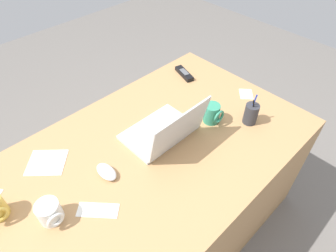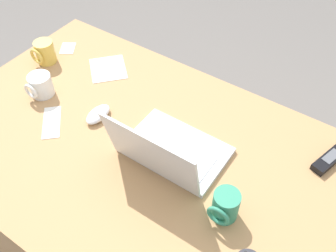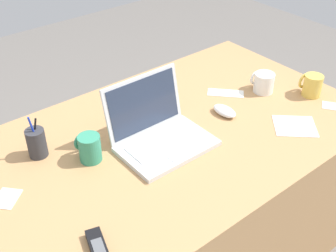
{
  "view_description": "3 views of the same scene",
  "coord_description": "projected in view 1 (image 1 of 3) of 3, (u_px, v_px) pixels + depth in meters",
  "views": [
    {
      "loc": [
        0.55,
        0.67,
        1.71
      ],
      "look_at": [
        -0.09,
        0.01,
        0.81
      ],
      "focal_mm": 30.69,
      "sensor_mm": 36.0,
      "label": 1
    },
    {
      "loc": [
        -0.53,
        0.62,
        1.72
      ],
      "look_at": [
        -0.06,
        -0.07,
        0.81
      ],
      "focal_mm": 40.4,
      "sensor_mm": 36.0,
      "label": 2
    },
    {
      "loc": [
        -0.89,
        -1.04,
        1.7
      ],
      "look_at": [
        -0.09,
        -0.06,
        0.81
      ],
      "focal_mm": 46.51,
      "sensor_mm": 36.0,
      "label": 3
    }
  ],
  "objects": [
    {
      "name": "cordless_phone",
      "position": [
        184.0,
        73.0,
        1.74
      ],
      "size": [
        0.09,
        0.16,
        0.03
      ],
      "color": "black",
      "rests_on": "desk"
    },
    {
      "name": "laptop",
      "position": [
        165.0,
        131.0,
        1.34
      ],
      "size": [
        0.34,
        0.28,
        0.23
      ],
      "color": "silver",
      "rests_on": "desk"
    },
    {
      "name": "pen_holder",
      "position": [
        251.0,
        114.0,
        1.41
      ],
      "size": [
        0.07,
        0.07,
        0.17
      ],
      "color": "#333338",
      "rests_on": "desk"
    },
    {
      "name": "computer_mouse",
      "position": [
        106.0,
        172.0,
        1.21
      ],
      "size": [
        0.06,
        0.11,
        0.03
      ],
      "primitive_type": "ellipsoid",
      "rotation": [
        0.0,
        0.0,
        0.02
      ],
      "color": "white",
      "rests_on": "desk"
    },
    {
      "name": "paper_note_front",
      "position": [
        246.0,
        94.0,
        1.61
      ],
      "size": [
        0.11,
        0.11,
        0.0
      ],
      "primitive_type": "cube",
      "rotation": [
        0.0,
        0.0,
        0.73
      ],
      "color": "white",
      "rests_on": "desk"
    },
    {
      "name": "paper_note_left",
      "position": [
        98.0,
        210.0,
        1.1
      ],
      "size": [
        0.15,
        0.16,
        0.0
      ],
      "primitive_type": "cube",
      "rotation": [
        0.0,
        0.0,
        0.75
      ],
      "color": "white",
      "rests_on": "desk"
    },
    {
      "name": "paper_note_right",
      "position": [
        47.0,
        162.0,
        1.27
      ],
      "size": [
        0.22,
        0.21,
        0.0
      ],
      "primitive_type": "cube",
      "rotation": [
        0.0,
        0.0,
        -0.74
      ],
      "color": "white",
      "rests_on": "desk"
    },
    {
      "name": "coffee_mug_tall",
      "position": [
        50.0,
        212.0,
        1.05
      ],
      "size": [
        0.09,
        0.1,
        0.09
      ],
      "color": "white",
      "rests_on": "desk"
    },
    {
      "name": "ground_plane",
      "position": [
        156.0,
        224.0,
        1.82
      ],
      "size": [
        6.0,
        6.0,
        0.0
      ],
      "primitive_type": "plane",
      "color": "slate"
    },
    {
      "name": "desk",
      "position": [
        155.0,
        193.0,
        1.57
      ],
      "size": [
        1.53,
        0.94,
        0.71
      ],
      "primitive_type": "cube",
      "color": "tan",
      "rests_on": "ground"
    },
    {
      "name": "coffee_mug_white",
      "position": [
        212.0,
        114.0,
        1.42
      ],
      "size": [
        0.08,
        0.09,
        0.1
      ],
      "color": "#338C6B",
      "rests_on": "desk"
    }
  ]
}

